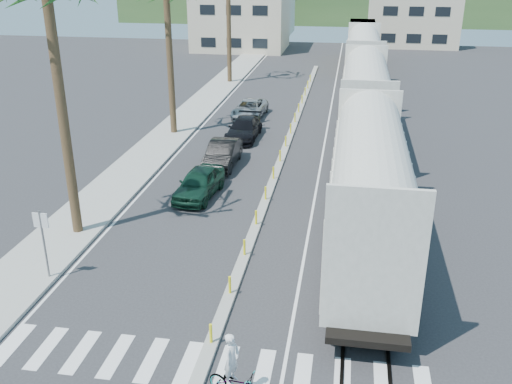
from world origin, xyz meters
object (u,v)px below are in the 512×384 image
Objects in this scene: street_sign at (43,235)px; car_second at (223,154)px; cyclist at (235,378)px; car_lead at (199,183)px.

car_second is (3.93, 13.98, -1.20)m from street_sign.
street_sign is 10.06m from cyclist.
street_sign reaches higher than cyclist.
cyclist reaches higher than car_second.
cyclist reaches higher than car_lead.
car_second is (0.20, 4.82, 0.01)m from car_lead.
street_sign is 14.57m from car_second.
street_sign reaches higher than car_second.
car_second is at bearing 93.23° from car_lead.
car_second is 19.69m from cyclist.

